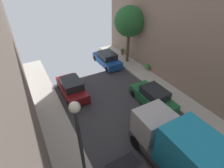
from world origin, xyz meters
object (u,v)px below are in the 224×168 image
parked_car_right_2 (153,97)px  delivery_truck (188,158)px  potted_plant_2 (147,67)px  lamp_post (79,137)px  potted_plant_3 (122,51)px  parked_car_left_4 (72,88)px  parked_car_right_3 (107,59)px  street_tree_1 (129,22)px

parked_car_right_2 → delivery_truck: (-2.70, -5.56, 1.07)m
potted_plant_2 → lamp_post: lamp_post is taller
delivery_truck → potted_plant_3: (5.57, 14.89, -1.16)m
parked_car_left_4 → potted_plant_2: (8.41, -0.02, -0.19)m
parked_car_left_4 → delivery_truck: bearing=-75.0°
parked_car_left_4 → parked_car_right_3: bearing=33.3°
parked_car_right_3 → potted_plant_2: bearing=-49.8°
potted_plant_3 → lamp_post: (-10.17, -12.68, 3.14)m
lamp_post → delivery_truck: bearing=-25.6°
delivery_truck → parked_car_left_4: bearing=105.0°
parked_car_left_4 → street_tree_1: bearing=20.8°
street_tree_1 → potted_plant_2: street_tree_1 is taller
potted_plant_2 → potted_plant_3: size_ratio=0.90×
parked_car_right_2 → lamp_post: 8.59m
delivery_truck → potted_plant_2: (5.71, 10.08, -1.25)m
parked_car_right_3 → potted_plant_2: 4.67m
potted_plant_2 → lamp_post: 13.37m
parked_car_right_3 → potted_plant_3: size_ratio=5.04×
parked_car_right_2 → parked_car_right_3: bearing=90.0°
parked_car_left_4 → lamp_post: bearing=-103.5°
parked_car_right_2 → street_tree_1: (2.42, 7.50, 4.02)m
delivery_truck → lamp_post: 5.47m
parked_car_right_3 → potted_plant_3: 3.13m
lamp_post → parked_car_left_4: bearing=76.5°
parked_car_right_3 → parked_car_left_4: bearing=-146.7°
parked_car_left_4 → lamp_post: (-1.90, -7.89, 3.05)m
lamp_post → potted_plant_3: bearing=51.3°
potted_plant_3 → parked_car_right_3: bearing=-156.5°
parked_car_right_2 → delivery_truck: 6.28m
street_tree_1 → potted_plant_2: size_ratio=8.27×
delivery_truck → lamp_post: lamp_post is taller
parked_car_right_2 → street_tree_1: size_ratio=0.67×
street_tree_1 → lamp_post: (-9.72, -10.86, -0.97)m
delivery_truck → potted_plant_2: 11.65m
parked_car_right_2 → potted_plant_3: parked_car_right_2 is taller
potted_plant_2 → street_tree_1: bearing=101.2°
parked_car_right_3 → delivery_truck: delivery_truck is taller
delivery_truck → lamp_post: bearing=154.4°
potted_plant_3 → delivery_truck: bearing=-110.5°
parked_car_left_4 → parked_car_right_3: (5.40, 3.54, 0.00)m
parked_car_right_3 → lamp_post: 13.90m
parked_car_right_3 → delivery_truck: size_ratio=0.64×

